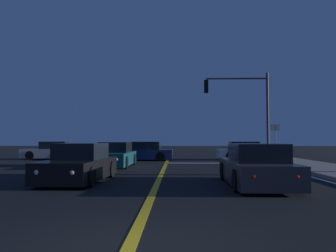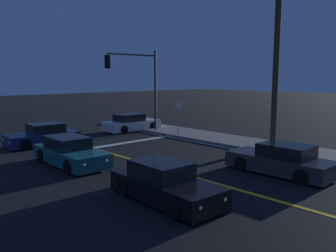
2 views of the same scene
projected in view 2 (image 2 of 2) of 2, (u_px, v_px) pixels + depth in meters
name	position (u px, v px, depth m)	size (l,w,h in m)	color
sidewalk_right	(279.00, 148.00, 20.34)	(3.20, 33.41, 0.15)	gray
lane_line_center	(186.00, 175.00, 15.08)	(0.20, 31.56, 0.01)	gold
lane_line_edge_right	(262.00, 154.00, 19.10)	(0.16, 31.56, 0.01)	white
stop_bar	(134.00, 142.00, 22.81)	(6.20, 0.50, 0.01)	white
car_side_waiting_navy	(43.00, 136.00, 21.56)	(4.34, 2.07, 1.34)	navy
car_parked_curb_charcoal	(281.00, 161.00, 15.21)	(1.91, 4.68, 1.34)	#2D2D33
car_far_approaching_white	(131.00, 123.00, 27.35)	(4.51, 2.08, 1.34)	silver
car_following_oncoming_teal	(70.00, 153.00, 16.85)	(1.93, 4.72, 1.34)	#195960
car_lead_oncoming_black	(165.00, 184.00, 11.92)	(1.96, 4.43, 1.34)	black
traffic_signal_near_right	(139.00, 78.00, 25.47)	(4.49, 0.28, 6.16)	#38383D
utility_pole_right	(276.00, 59.00, 20.26)	(1.73, 0.35, 10.21)	#42301E
street_sign_corner	(178.00, 113.00, 24.64)	(0.56, 0.06, 2.49)	slate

